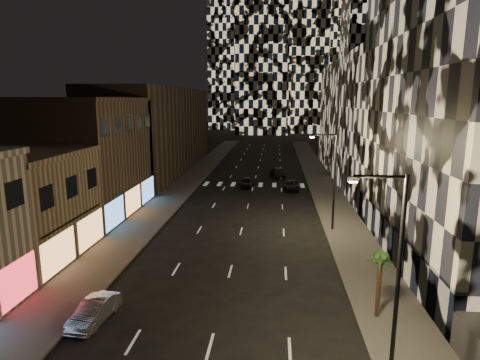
% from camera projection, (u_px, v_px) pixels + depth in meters
% --- Properties ---
extents(sidewalk_left, '(4.00, 120.00, 0.15)m').
position_uv_depth(sidewalk_left, '(186.00, 183.00, 59.15)').
color(sidewalk_left, '#47443F').
rests_on(sidewalk_left, ground).
extents(sidewalk_right, '(4.00, 120.00, 0.15)m').
position_uv_depth(sidewalk_right, '(323.00, 185.00, 57.38)').
color(sidewalk_right, '#47443F').
rests_on(sidewalk_right, ground).
extents(curb_left, '(0.20, 120.00, 0.15)m').
position_uv_depth(curb_left, '(200.00, 183.00, 58.96)').
color(curb_left, '#4C4C47').
rests_on(curb_left, ground).
extents(curb_right, '(0.20, 120.00, 0.15)m').
position_uv_depth(curb_right, '(309.00, 185.00, 57.57)').
color(curb_right, '#4C4C47').
rests_on(curb_right, ground).
extents(retail_tan, '(10.00, 10.00, 8.00)m').
position_uv_depth(retail_tan, '(11.00, 209.00, 30.68)').
color(retail_tan, '#836A4E').
rests_on(retail_tan, ground).
extents(retail_brown, '(10.00, 15.00, 12.00)m').
position_uv_depth(retail_brown, '(85.00, 159.00, 42.48)').
color(retail_brown, '#4B3A2A').
rests_on(retail_brown, ground).
extents(retail_filler_left, '(10.00, 40.00, 14.00)m').
position_uv_depth(retail_filler_left, '(158.00, 130.00, 68.15)').
color(retail_filler_left, '#4B3A2A').
rests_on(retail_filler_left, ground).
extents(midrise_base, '(0.60, 25.00, 3.00)m').
position_uv_depth(midrise_base, '(389.00, 236.00, 32.01)').
color(midrise_base, '#383838').
rests_on(midrise_base, ground).
extents(midrise_filler_right, '(16.00, 40.00, 18.00)m').
position_uv_depth(midrise_filler_right, '(386.00, 120.00, 61.56)').
color(midrise_filler_right, '#232326').
rests_on(midrise_filler_right, ground).
extents(streetlight_near, '(2.55, 0.25, 9.00)m').
position_uv_depth(streetlight_near, '(394.00, 260.00, 17.43)').
color(streetlight_near, black).
rests_on(streetlight_near, sidewalk_right).
extents(streetlight_far, '(2.55, 0.25, 9.00)m').
position_uv_depth(streetlight_far, '(332.00, 175.00, 36.96)').
color(streetlight_far, black).
rests_on(streetlight_far, sidewalk_right).
extents(car_silver_parked, '(1.76, 3.97, 1.27)m').
position_uv_depth(car_silver_parked, '(94.00, 311.00, 22.31)').
color(car_silver_parked, '#A4A4A9').
rests_on(car_silver_parked, ground).
extents(car_dark_midlane, '(1.80, 4.10, 1.37)m').
position_uv_depth(car_dark_midlane, '(247.00, 182.00, 56.56)').
color(car_dark_midlane, black).
rests_on(car_dark_midlane, ground).
extents(car_dark_oncoming, '(2.65, 5.32, 1.49)m').
position_uv_depth(car_dark_oncoming, '(278.00, 172.00, 64.30)').
color(car_dark_oncoming, black).
rests_on(car_dark_oncoming, ground).
extents(car_dark_rightlane, '(2.51, 4.79, 1.29)m').
position_uv_depth(car_dark_rightlane, '(291.00, 186.00, 54.56)').
color(car_dark_rightlane, black).
rests_on(car_dark_rightlane, ground).
extents(palm_tree, '(1.94, 1.95, 3.83)m').
position_uv_depth(palm_tree, '(380.00, 264.00, 22.12)').
color(palm_tree, '#47331E').
rests_on(palm_tree, sidewalk_right).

